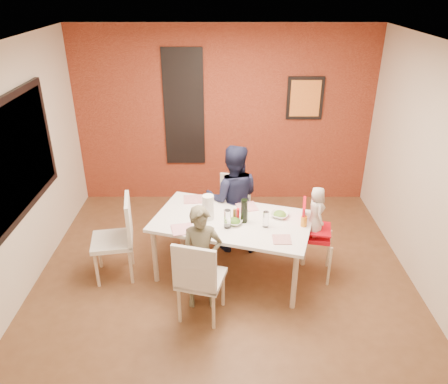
{
  "coord_description": "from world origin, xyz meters",
  "views": [
    {
      "loc": [
        0.0,
        -4.18,
        3.28
      ],
      "look_at": [
        0.0,
        0.3,
        1.05
      ],
      "focal_mm": 35.0,
      "sensor_mm": 36.0,
      "label": 1
    }
  ],
  "objects_px": {
    "high_chair": "(312,232)",
    "wine_bottle": "(244,211)",
    "child_far": "(233,198)",
    "chair_left": "(119,234)",
    "toddler": "(316,211)",
    "chair_near": "(198,277)",
    "paper_towel_roll": "(208,207)",
    "dining_table": "(232,225)",
    "chair_far": "(234,204)",
    "child_near": "(202,258)"
  },
  "relations": [
    {
      "from": "high_chair",
      "to": "wine_bottle",
      "type": "xyz_separation_m",
      "value": [
        -0.8,
        -0.03,
        0.31
      ]
    },
    {
      "from": "high_chair",
      "to": "child_far",
      "type": "bearing_deg",
      "value": 67.88
    },
    {
      "from": "chair_left",
      "to": "toddler",
      "type": "relative_size",
      "value": 1.71
    },
    {
      "from": "child_far",
      "to": "wine_bottle",
      "type": "bearing_deg",
      "value": 102.05
    },
    {
      "from": "child_far",
      "to": "chair_near",
      "type": "bearing_deg",
      "value": 76.81
    },
    {
      "from": "high_chair",
      "to": "paper_towel_roll",
      "type": "relative_size",
      "value": 3.25
    },
    {
      "from": "dining_table",
      "to": "wine_bottle",
      "type": "xyz_separation_m",
      "value": [
        0.13,
        -0.05,
        0.21
      ]
    },
    {
      "from": "toddler",
      "to": "paper_towel_roll",
      "type": "bearing_deg",
      "value": 79.08
    },
    {
      "from": "chair_far",
      "to": "child_far",
      "type": "relative_size",
      "value": 0.63
    },
    {
      "from": "chair_left",
      "to": "paper_towel_roll",
      "type": "distance_m",
      "value": 1.09
    },
    {
      "from": "chair_near",
      "to": "child_near",
      "type": "height_order",
      "value": "child_near"
    },
    {
      "from": "child_near",
      "to": "child_far",
      "type": "xyz_separation_m",
      "value": [
        0.35,
        1.15,
        0.12
      ]
    },
    {
      "from": "child_far",
      "to": "paper_towel_roll",
      "type": "height_order",
      "value": "child_far"
    },
    {
      "from": "chair_near",
      "to": "toddler",
      "type": "bearing_deg",
      "value": -133.96
    },
    {
      "from": "chair_far",
      "to": "child_far",
      "type": "bearing_deg",
      "value": -81.79
    },
    {
      "from": "dining_table",
      "to": "child_far",
      "type": "height_order",
      "value": "child_far"
    },
    {
      "from": "child_far",
      "to": "paper_towel_roll",
      "type": "xyz_separation_m",
      "value": [
        -0.3,
        -0.56,
        0.17
      ]
    },
    {
      "from": "high_chair",
      "to": "toddler",
      "type": "relative_size",
      "value": 1.62
    },
    {
      "from": "child_near",
      "to": "paper_towel_roll",
      "type": "height_order",
      "value": "child_near"
    },
    {
      "from": "chair_far",
      "to": "chair_left",
      "type": "distance_m",
      "value": 1.6
    },
    {
      "from": "child_far",
      "to": "high_chair",
      "type": "bearing_deg",
      "value": 148.61
    },
    {
      "from": "chair_left",
      "to": "paper_towel_roll",
      "type": "height_order",
      "value": "paper_towel_roll"
    },
    {
      "from": "chair_near",
      "to": "child_near",
      "type": "xyz_separation_m",
      "value": [
        0.02,
        0.24,
        0.06
      ]
    },
    {
      "from": "chair_left",
      "to": "child_far",
      "type": "distance_m",
      "value": 1.48
    },
    {
      "from": "chair_near",
      "to": "toddler",
      "type": "distance_m",
      "value": 1.56
    },
    {
      "from": "chair_left",
      "to": "child_near",
      "type": "relative_size",
      "value": 0.85
    },
    {
      "from": "dining_table",
      "to": "child_far",
      "type": "bearing_deg",
      "value": 88.02
    },
    {
      "from": "child_near",
      "to": "toddler",
      "type": "height_order",
      "value": "child_near"
    },
    {
      "from": "high_chair",
      "to": "dining_table",
      "type": "bearing_deg",
      "value": 100.18
    },
    {
      "from": "high_chair",
      "to": "child_far",
      "type": "relative_size",
      "value": 0.67
    },
    {
      "from": "chair_near",
      "to": "high_chair",
      "type": "height_order",
      "value": "chair_near"
    },
    {
      "from": "chair_far",
      "to": "child_near",
      "type": "xyz_separation_m",
      "value": [
        -0.37,
        -1.39,
        0.1
      ]
    },
    {
      "from": "chair_left",
      "to": "wine_bottle",
      "type": "relative_size",
      "value": 3.57
    },
    {
      "from": "child_near",
      "to": "wine_bottle",
      "type": "relative_size",
      "value": 4.22
    },
    {
      "from": "high_chair",
      "to": "toddler",
      "type": "distance_m",
      "value": 0.29
    },
    {
      "from": "chair_far",
      "to": "chair_near",
      "type": "bearing_deg",
      "value": -91.1
    },
    {
      "from": "child_far",
      "to": "chair_far",
      "type": "bearing_deg",
      "value": -92.34
    },
    {
      "from": "chair_near",
      "to": "child_near",
      "type": "bearing_deg",
      "value": -80.27
    },
    {
      "from": "chair_far",
      "to": "paper_towel_roll",
      "type": "relative_size",
      "value": 3.04
    },
    {
      "from": "child_near",
      "to": "wine_bottle",
      "type": "bearing_deg",
      "value": 42.91
    },
    {
      "from": "toddler",
      "to": "child_near",
      "type": "bearing_deg",
      "value": 104.32
    },
    {
      "from": "dining_table",
      "to": "paper_towel_roll",
      "type": "height_order",
      "value": "paper_towel_roll"
    },
    {
      "from": "paper_towel_roll",
      "to": "child_near",
      "type": "bearing_deg",
      "value": -95.21
    },
    {
      "from": "dining_table",
      "to": "high_chair",
      "type": "distance_m",
      "value": 0.94
    },
    {
      "from": "chair_far",
      "to": "child_far",
      "type": "distance_m",
      "value": 0.32
    },
    {
      "from": "chair_far",
      "to": "high_chair",
      "type": "height_order",
      "value": "high_chair"
    },
    {
      "from": "dining_table",
      "to": "paper_towel_roll",
      "type": "relative_size",
      "value": 6.71
    },
    {
      "from": "paper_towel_roll",
      "to": "chair_near",
      "type": "bearing_deg",
      "value": -95.23
    },
    {
      "from": "dining_table",
      "to": "toddler",
      "type": "xyz_separation_m",
      "value": [
        0.96,
        -0.02,
        0.19
      ]
    },
    {
      "from": "chair_near",
      "to": "child_near",
      "type": "relative_size",
      "value": 0.81
    }
  ]
}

